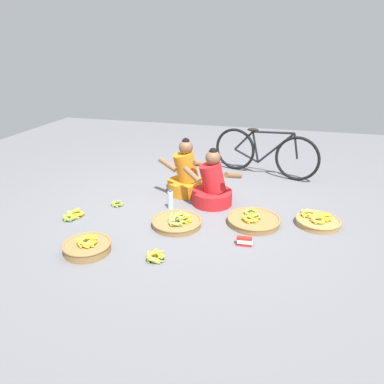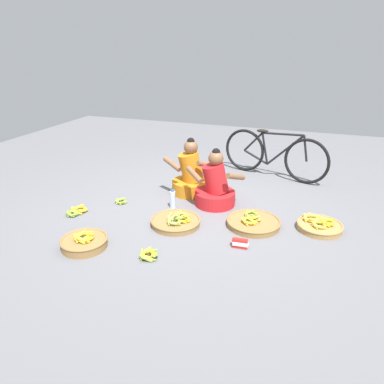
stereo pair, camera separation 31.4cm
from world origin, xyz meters
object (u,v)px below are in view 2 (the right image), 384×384
object	(u,v)px
banana_basket_front_center	(319,226)
banana_basket_back_left	(253,222)
packet_carton_stack	(240,244)
loose_bananas_mid_left	(76,211)
vendor_woman_front	(215,187)
water_bottle	(173,199)
loose_bananas_near_vendor	(149,255)
loose_bananas_near_bicycle	(121,201)
banana_basket_front_left	(176,221)
vendor_woman_behind	(191,176)
bicycle_leaning	(274,155)
banana_basket_back_right	(84,242)

from	to	relation	value
banana_basket_front_center	banana_basket_back_left	bearing A→B (deg)	-167.29
packet_carton_stack	loose_bananas_mid_left	bearing A→B (deg)	176.59
vendor_woman_front	water_bottle	world-z (taller)	vendor_woman_front
vendor_woman_front	water_bottle	size ratio (longest dim) A/B	3.04
loose_bananas_near_vendor	water_bottle	size ratio (longest dim) A/B	0.92
vendor_woman_front	loose_bananas_near_vendor	size ratio (longest dim) A/B	3.29
loose_bananas_near_bicycle	vendor_woman_front	bearing A→B (deg)	17.45
banana_basket_front_left	banana_basket_back_left	bearing A→B (deg)	18.03
banana_basket_front_left	loose_bananas_near_bicycle	size ratio (longest dim) A/B	3.16
banana_basket_back_left	loose_bananas_mid_left	size ratio (longest dim) A/B	1.94
vendor_woman_behind	bicycle_leaning	xyz separation A→B (m)	(0.98, 1.06, 0.11)
banana_basket_back_left	loose_bananas_near_bicycle	xyz separation A→B (m)	(-1.76, 0.06, -0.02)
bicycle_leaning	loose_bananas_mid_left	xyz separation A→B (m)	(-2.10, -2.15, -0.33)
banana_basket_front_left	banana_basket_front_center	bearing A→B (deg)	15.62
banana_basket_back_left	water_bottle	distance (m)	1.07
banana_basket_back_left	packet_carton_stack	xyz separation A→B (m)	(-0.04, -0.52, 0.00)
vendor_woman_behind	banana_basket_back_left	xyz separation A→B (m)	(1.01, -0.69, -0.21)
vendor_woman_front	banana_basket_front_left	distance (m)	0.77
vendor_woman_front	packet_carton_stack	distance (m)	1.11
water_bottle	loose_bananas_near_vendor	bearing A→B (deg)	-79.41
vendor_woman_behind	bicycle_leaning	bearing A→B (deg)	47.07
banana_basket_back_right	loose_bananas_mid_left	distance (m)	0.86
banana_basket_front_left	loose_bananas_near_bicycle	xyz separation A→B (m)	(-0.91, 0.33, -0.02)
banana_basket_front_center	loose_bananas_near_vendor	xyz separation A→B (m)	(-1.57, -1.16, -0.02)
vendor_woman_front	loose_bananas_near_bicycle	world-z (taller)	vendor_woman_front
loose_bananas_near_vendor	water_bottle	bearing A→B (deg)	100.59
vendor_woman_behind	banana_basket_front_center	distance (m)	1.82
vendor_woman_front	bicycle_leaning	world-z (taller)	vendor_woman_front
vendor_woman_behind	banana_basket_front_center	xyz separation A→B (m)	(1.73, -0.53, -0.20)
loose_bananas_mid_left	packet_carton_stack	size ratio (longest dim) A/B	1.83
loose_bananas_near_vendor	bicycle_leaning	bearing A→B (deg)	73.43
loose_bananas_near_bicycle	loose_bananas_near_vendor	world-z (taller)	loose_bananas_near_vendor
water_bottle	vendor_woman_behind	bearing A→B (deg)	84.61
vendor_woman_behind	vendor_woman_front	bearing A→B (deg)	-32.24
banana_basket_front_center	loose_bananas_mid_left	distance (m)	2.90
banana_basket_front_left	loose_bananas_near_bicycle	distance (m)	0.97
vendor_woman_front	banana_basket_front_left	size ratio (longest dim) A/B	1.31
vendor_woman_behind	banana_basket_back_left	world-z (taller)	vendor_woman_behind
vendor_woman_front	loose_bananas_near_vendor	bearing A→B (deg)	-100.46
water_bottle	packet_carton_stack	distance (m)	1.22
vendor_woman_behind	loose_bananas_mid_left	bearing A→B (deg)	-135.61
banana_basket_front_center	vendor_woman_behind	bearing A→B (deg)	162.91
vendor_woman_behind	loose_bananas_near_bicycle	bearing A→B (deg)	-139.48
banana_basket_front_left	vendor_woman_front	bearing A→B (deg)	69.28
banana_basket_back_left	water_bottle	size ratio (longest dim) A/B	2.48
banana_basket_back_left	loose_bananas_mid_left	distance (m)	2.16
loose_bananas_near_bicycle	loose_bananas_mid_left	bearing A→B (deg)	-129.07
vendor_woman_behind	water_bottle	size ratio (longest dim) A/B	3.17
vendor_woman_front	banana_basket_front_left	xyz separation A→B (m)	(-0.27, -0.70, -0.19)
vendor_woman_behind	bicycle_leaning	distance (m)	1.45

